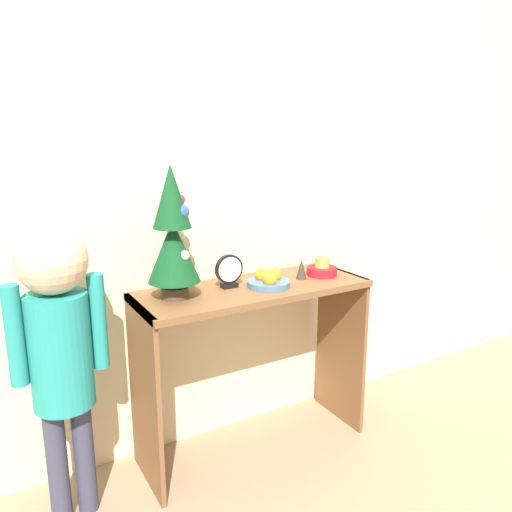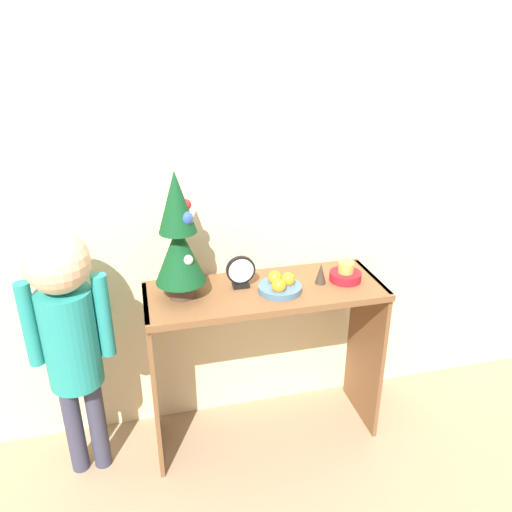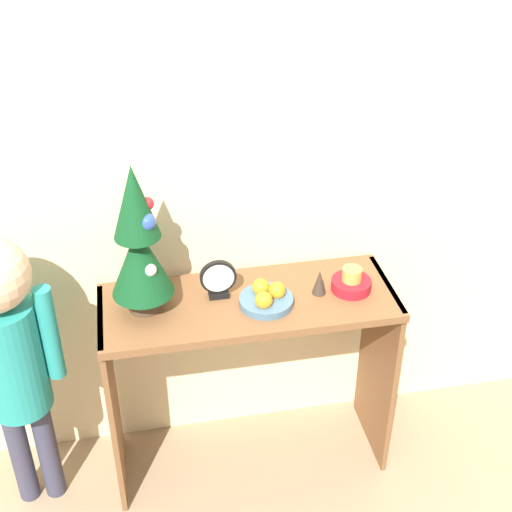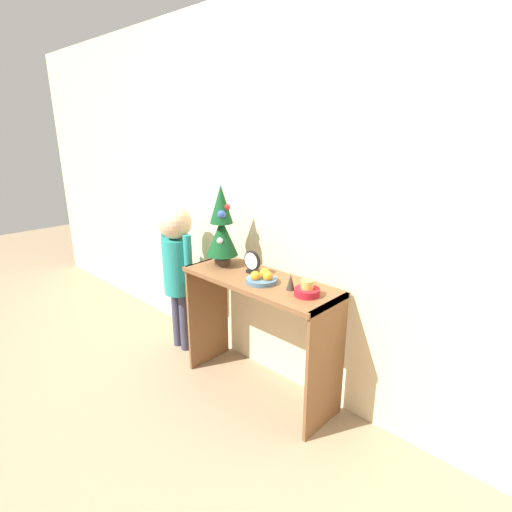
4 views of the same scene
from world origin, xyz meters
TOP-DOWN VIEW (x-y plane):
  - ground_plane at (0.00, 0.00)m, footprint 12.00×12.00m
  - back_wall at (0.00, 0.45)m, footprint 7.00×0.05m
  - console_table at (0.00, 0.20)m, footprint 1.06×0.40m
  - mini_tree at (-0.36, 0.22)m, footprint 0.21×0.21m
  - fruit_bowl at (0.06, 0.16)m, footprint 0.19×0.19m
  - singing_bowl at (0.38, 0.19)m, footprint 0.15×0.15m
  - desk_clock at (-0.10, 0.24)m, footprint 0.13×0.04m
  - figurine at (0.26, 0.19)m, footprint 0.05×0.05m
  - child_figure at (-0.84, 0.17)m, footprint 0.35×0.25m

SIDE VIEW (x-z plane):
  - ground_plane at x=0.00m, z-range 0.00..0.00m
  - console_table at x=0.00m, z-range 0.20..1.01m
  - child_figure at x=-0.84m, z-range 0.18..1.35m
  - fruit_bowl at x=0.06m, z-range 0.79..0.87m
  - singing_bowl at x=0.38m, z-range 0.79..0.88m
  - figurine at x=0.26m, z-range 0.81..0.90m
  - desk_clock at x=-0.10m, z-range 0.81..0.96m
  - mini_tree at x=-0.36m, z-range 0.80..1.35m
  - back_wall at x=0.00m, z-range 0.00..2.50m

